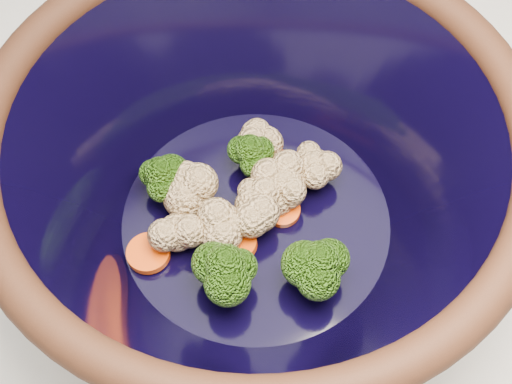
# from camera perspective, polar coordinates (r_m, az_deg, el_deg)

# --- Properties ---
(mixing_bowl) EXTENTS (0.45, 0.45, 0.16)m
(mixing_bowl) POSITION_cam_1_polar(r_m,az_deg,el_deg) (0.49, -0.00, 0.97)
(mixing_bowl) COLOR black
(mixing_bowl) RESTS_ON counter
(vegetable_pile) EXTENTS (0.17, 0.17, 0.05)m
(vegetable_pile) POSITION_cam_1_polar(r_m,az_deg,el_deg) (0.51, -0.88, -1.49)
(vegetable_pile) COLOR #608442
(vegetable_pile) RESTS_ON mixing_bowl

